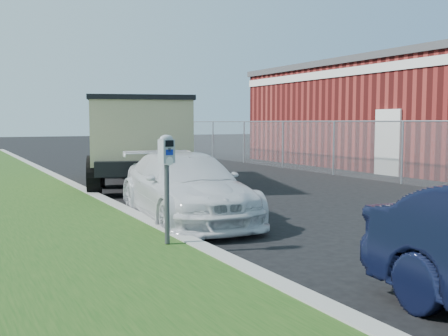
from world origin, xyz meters
name	(u,v)px	position (x,y,z in m)	size (l,w,h in m)	color
ground	(326,229)	(0.00, 0.00, 0.00)	(120.00, 120.00, 0.00)	black
chainlink_fence	(334,137)	(6.00, 7.00, 1.26)	(0.06, 30.06, 30.00)	slate
brick_building	(434,113)	(12.00, 8.00, 2.13)	(9.20, 14.20, 4.17)	maroon
parking_meter	(167,165)	(-2.96, -0.29, 1.20)	(0.23, 0.18, 1.47)	#3F4247
white_wagon	(185,187)	(-1.74, 1.88, 0.61)	(1.70, 4.17, 1.21)	silver
dump_truck	(139,134)	(-0.58, 7.73, 1.42)	(4.19, 6.83, 2.52)	black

